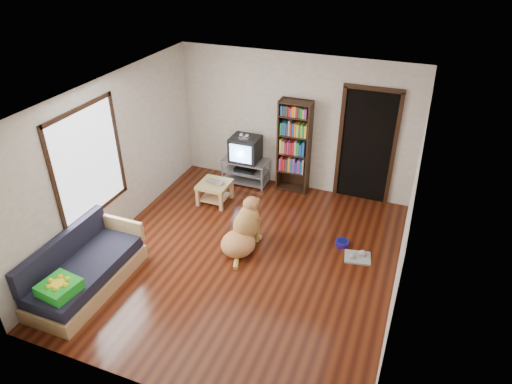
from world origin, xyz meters
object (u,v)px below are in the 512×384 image
(green_cushion, at_px, (59,288))
(coffee_table, at_px, (215,189))
(dog, at_px, (243,231))
(crt_tv, at_px, (246,148))
(tv_stand, at_px, (246,170))
(bookshelf, at_px, (294,142))
(grey_rag, at_px, (358,257))
(sofa, at_px, (85,271))
(laptop, at_px, (214,183))
(dog_bowl, at_px, (342,243))

(green_cushion, distance_m, coffee_table, 3.38)
(dog, bearing_deg, green_cushion, -126.29)
(dog, bearing_deg, crt_tv, 111.17)
(tv_stand, xyz_separation_m, crt_tv, (0.00, 0.02, 0.47))
(crt_tv, relative_size, coffee_table, 1.05)
(green_cushion, distance_m, bookshelf, 4.69)
(grey_rag, xyz_separation_m, tv_stand, (-2.55, 1.61, 0.25))
(grey_rag, distance_m, dog, 1.83)
(crt_tv, distance_m, sofa, 3.81)
(crt_tv, xyz_separation_m, dog, (0.78, -2.01, -0.43))
(green_cushion, bearing_deg, grey_rag, 44.89)
(laptop, height_order, dog_bowl, laptop)
(crt_tv, bearing_deg, sofa, -104.93)
(bookshelf, xyz_separation_m, dog, (-0.17, -2.09, -0.69))
(bookshelf, distance_m, coffee_table, 1.72)
(tv_stand, xyz_separation_m, bookshelf, (0.95, 0.09, 0.73))
(green_cushion, relative_size, grey_rag, 1.11)
(dog_bowl, height_order, sofa, sofa)
(green_cushion, relative_size, sofa, 0.25)
(crt_tv, xyz_separation_m, bookshelf, (0.95, 0.07, 0.26))
(dog_bowl, xyz_separation_m, dog, (-1.47, -0.63, 0.27))
(bookshelf, distance_m, dog, 2.20)
(tv_stand, bearing_deg, laptop, -105.21)
(tv_stand, relative_size, dog, 0.85)
(laptop, height_order, grey_rag, laptop)
(laptop, xyz_separation_m, dog, (1.03, -1.07, -0.10))
(sofa, bearing_deg, bookshelf, 62.68)
(green_cushion, bearing_deg, sofa, 109.46)
(laptop, height_order, dog, dog)
(dog_bowl, distance_m, sofa, 3.95)
(bookshelf, height_order, sofa, bookshelf)
(grey_rag, bearing_deg, tv_stand, 147.72)
(sofa, relative_size, dog, 1.71)
(dog_bowl, height_order, bookshelf, bookshelf)
(green_cushion, xyz_separation_m, dog, (1.63, 2.22, -0.18))
(green_cushion, relative_size, crt_tv, 0.76)
(green_cushion, distance_m, tv_stand, 4.30)
(dog_bowl, relative_size, coffee_table, 0.40)
(grey_rag, distance_m, bookshelf, 2.53)
(sofa, distance_m, coffee_table, 2.83)
(bookshelf, distance_m, sofa, 4.26)
(bookshelf, bearing_deg, tv_stand, -174.37)
(grey_rag, distance_m, sofa, 4.07)
(green_cushion, xyz_separation_m, tv_stand, (0.85, 4.21, -0.22))
(coffee_table, relative_size, dog, 0.52)
(crt_tv, relative_size, bookshelf, 0.32)
(grey_rag, height_order, tv_stand, tv_stand)
(crt_tv, bearing_deg, laptop, -104.87)
(dog_bowl, distance_m, tv_stand, 2.64)
(grey_rag, bearing_deg, dog_bowl, 140.19)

